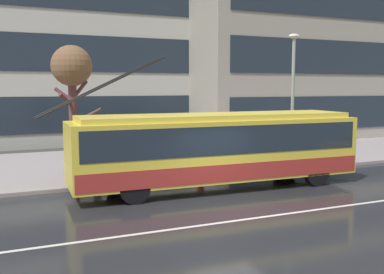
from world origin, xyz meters
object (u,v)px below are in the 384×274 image
object	(u,v)px
pedestrian_at_shelter	(96,149)
street_tree_bare	(72,72)
street_lamp	(293,87)
trolleybus	(218,147)
pedestrian_approaching_curb	(202,135)

from	to	relation	value
pedestrian_at_shelter	street_tree_bare	xyz separation A→B (m)	(-1.05, -0.69, 3.31)
pedestrian_at_shelter	street_lamp	distance (m)	9.68
trolleybus	pedestrian_at_shelter	bearing A→B (deg)	130.71
trolleybus	pedestrian_approaching_curb	distance (m)	4.03
trolleybus	pedestrian_at_shelter	xyz separation A→B (m)	(-3.77, 4.38, -0.42)
pedestrian_at_shelter	street_lamp	world-z (taller)	street_lamp
trolleybus	street_lamp	xyz separation A→B (m)	(5.38, 2.72, 2.28)
trolleybus	street_tree_bare	bearing A→B (deg)	142.54
pedestrian_approaching_curb	street_tree_bare	world-z (taller)	street_tree_bare
pedestrian_at_shelter	street_lamp	bearing A→B (deg)	-10.30
pedestrian_at_shelter	street_lamp	xyz separation A→B (m)	(9.15, -1.66, 2.70)
pedestrian_approaching_curb	pedestrian_at_shelter	bearing A→B (deg)	174.02
pedestrian_at_shelter	street_tree_bare	distance (m)	3.54
pedestrian_at_shelter	street_tree_bare	size ratio (longest dim) A/B	0.32
trolleybus	street_tree_bare	xyz separation A→B (m)	(-4.82, 3.70, 2.89)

